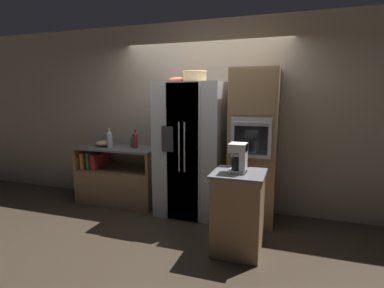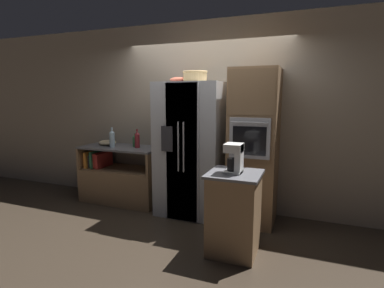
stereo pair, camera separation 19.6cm
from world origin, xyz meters
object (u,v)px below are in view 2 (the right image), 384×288
(wicker_basket, at_px, (195,76))
(coffee_maker, at_px, (235,157))
(fruit_bowl, at_px, (179,80))
(bottle_tall, at_px, (135,140))
(mixing_bowl, at_px, (107,143))
(wall_oven, at_px, (254,147))
(bottle_short, at_px, (112,138))
(refrigerator, at_px, (191,149))
(bottle_wide, at_px, (137,139))

(wicker_basket, xyz_separation_m, coffee_maker, (0.80, -0.91, -0.90))
(fruit_bowl, xyz_separation_m, bottle_tall, (-0.80, 0.04, -0.93))
(wicker_basket, height_order, mixing_bowl, wicker_basket)
(wall_oven, height_order, bottle_short, wall_oven)
(refrigerator, xyz_separation_m, bottle_short, (-1.33, -0.04, 0.10))
(bottle_tall, bearing_deg, mixing_bowl, -175.20)
(wicker_basket, distance_m, bottle_tall, 1.45)
(bottle_short, bearing_deg, wall_oven, 1.65)
(wall_oven, distance_m, wicker_basket, 1.26)
(fruit_bowl, bearing_deg, bottle_wide, -177.97)
(bottle_wide, bearing_deg, wall_oven, -1.21)
(bottle_tall, relative_size, mixing_bowl, 0.75)
(wicker_basket, distance_m, bottle_wide, 1.37)
(bottle_wide, bearing_deg, bottle_short, -165.48)
(wall_oven, bearing_deg, wicker_basket, -178.87)
(wall_oven, xyz_separation_m, fruit_bowl, (-1.11, 0.06, 0.90))
(refrigerator, distance_m, bottle_short, 1.33)
(wall_oven, xyz_separation_m, mixing_bowl, (-2.41, 0.06, -0.09))
(bottle_tall, distance_m, mixing_bowl, 0.51)
(bottle_tall, bearing_deg, wicker_basket, -6.57)
(wall_oven, height_order, mixing_bowl, wall_oven)
(bottle_short, distance_m, bottle_wide, 0.41)
(mixing_bowl, bearing_deg, coffee_maker, -22.63)
(wall_oven, xyz_separation_m, wicker_basket, (-0.83, -0.02, 0.94))
(wicker_basket, xyz_separation_m, bottle_short, (-1.39, -0.05, -0.93))
(bottle_wide, bearing_deg, fruit_bowl, 2.03)
(bottle_wide, relative_size, coffee_maker, 0.93)
(wall_oven, bearing_deg, bottle_tall, 176.79)
(bottle_short, bearing_deg, fruit_bowl, 6.57)
(wall_oven, bearing_deg, refrigerator, -178.31)
(fruit_bowl, xyz_separation_m, bottle_wide, (-0.72, -0.03, -0.90))
(bottle_short, height_order, bottle_wide, bottle_short)
(wicker_basket, bearing_deg, bottle_wide, 176.81)
(bottle_short, bearing_deg, wicker_basket, 1.96)
(bottle_tall, bearing_deg, bottle_short, -151.47)
(refrigerator, relative_size, fruit_bowl, 6.93)
(refrigerator, distance_m, bottle_tall, 1.02)
(wall_oven, distance_m, bottle_short, 2.22)
(refrigerator, xyz_separation_m, wicker_basket, (0.06, 0.01, 1.03))
(refrigerator, height_order, coffee_maker, refrigerator)
(fruit_bowl, bearing_deg, wicker_basket, -16.34)
(fruit_bowl, bearing_deg, coffee_maker, -42.66)
(fruit_bowl, bearing_deg, bottle_short, -173.43)
(refrigerator, height_order, wall_oven, wall_oven)
(refrigerator, xyz_separation_m, coffee_maker, (0.86, -0.90, 0.13))
(refrigerator, bearing_deg, bottle_tall, 172.52)
(wall_oven, xyz_separation_m, bottle_tall, (-1.91, 0.11, -0.03))
(coffee_maker, bearing_deg, wall_oven, 87.85)
(wall_oven, relative_size, bottle_wide, 7.05)
(wall_oven, xyz_separation_m, coffee_maker, (-0.03, -0.93, 0.04))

